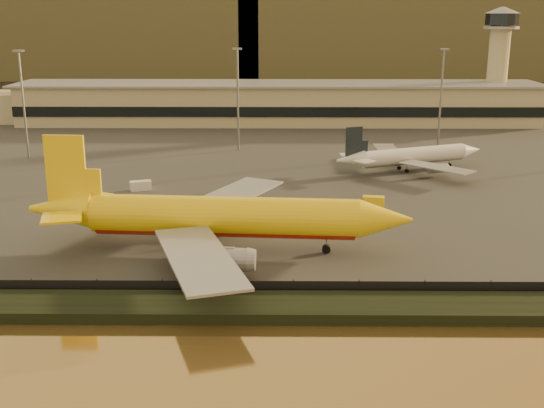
# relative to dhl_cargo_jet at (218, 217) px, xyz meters

# --- Properties ---
(ground) EXTENTS (900.00, 900.00, 0.00)m
(ground) POSITION_rel_dhl_cargo_jet_xyz_m (8.66, -4.35, -5.22)
(ground) COLOR black
(ground) RESTS_ON ground
(embankment) EXTENTS (320.00, 7.00, 1.40)m
(embankment) POSITION_rel_dhl_cargo_jet_xyz_m (8.66, -21.35, -4.52)
(embankment) COLOR black
(embankment) RESTS_ON ground
(tarmac) EXTENTS (320.00, 220.00, 0.20)m
(tarmac) POSITION_rel_dhl_cargo_jet_xyz_m (8.66, 90.65, -5.12)
(tarmac) COLOR #2D2D2D
(tarmac) RESTS_ON ground
(perimeter_fence) EXTENTS (300.00, 0.05, 2.20)m
(perimeter_fence) POSITION_rel_dhl_cargo_jet_xyz_m (8.66, -17.35, -3.92)
(perimeter_fence) COLOR black
(perimeter_fence) RESTS_ON tarmac
(terminal_building) EXTENTS (202.00, 25.00, 12.60)m
(terminal_building) POSITION_rel_dhl_cargo_jet_xyz_m (-5.86, 121.20, 1.03)
(terminal_building) COLOR tan
(terminal_building) RESTS_ON tarmac
(control_tower) EXTENTS (11.20, 11.20, 35.50)m
(control_tower) POSITION_rel_dhl_cargo_jet_xyz_m (78.66, 126.65, 16.44)
(control_tower) COLOR tan
(control_tower) RESTS_ON tarmac
(apron_light_masts) EXTENTS (152.20, 12.20, 25.40)m
(apron_light_masts) POSITION_rel_dhl_cargo_jet_xyz_m (23.66, 70.65, 10.48)
(apron_light_masts) COLOR slate
(apron_light_masts) RESTS_ON tarmac
(distant_hills) EXTENTS (470.00, 160.00, 70.00)m
(distant_hills) POSITION_rel_dhl_cargo_jet_xyz_m (-12.08, 335.65, 26.17)
(distant_hills) COLOR brown
(distant_hills) RESTS_ON ground
(dhl_cargo_jet) EXTENTS (56.30, 55.03, 16.81)m
(dhl_cargo_jet) POSITION_rel_dhl_cargo_jet_xyz_m (0.00, 0.00, 0.00)
(dhl_cargo_jet) COLOR yellow
(dhl_cargo_jet) RESTS_ON tarmac
(white_narrowbody_jet) EXTENTS (35.18, 33.22, 10.57)m
(white_narrowbody_jet) POSITION_rel_dhl_cargo_jet_xyz_m (38.14, 53.14, -1.87)
(white_narrowbody_jet) COLOR silver
(white_narrowbody_jet) RESTS_ON tarmac
(gse_vehicle_yellow) EXTENTS (4.09, 2.38, 1.73)m
(gse_vehicle_yellow) POSITION_rel_dhl_cargo_jet_xyz_m (26.03, 24.22, -4.15)
(gse_vehicle_yellow) COLOR yellow
(gse_vehicle_yellow) RESTS_ON tarmac
(gse_vehicle_white) EXTENTS (4.45, 3.08, 1.83)m
(gse_vehicle_white) POSITION_rel_dhl_cargo_jet_xyz_m (-18.30, 35.05, -4.11)
(gse_vehicle_white) COLOR silver
(gse_vehicle_white) RESTS_ON tarmac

